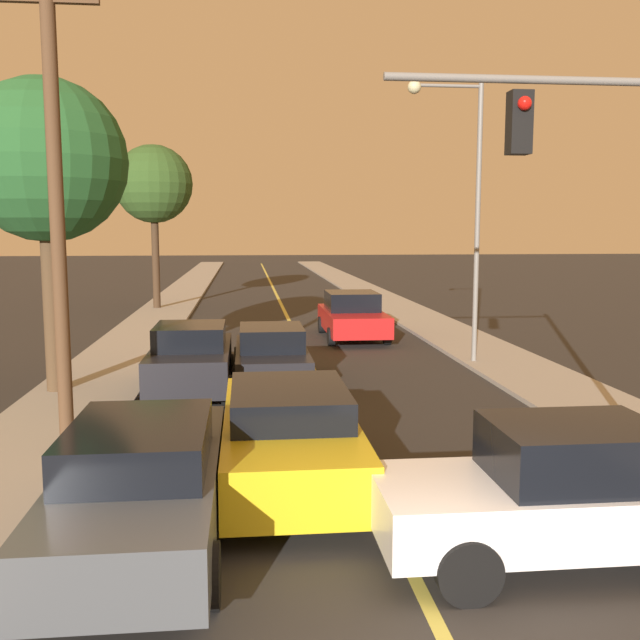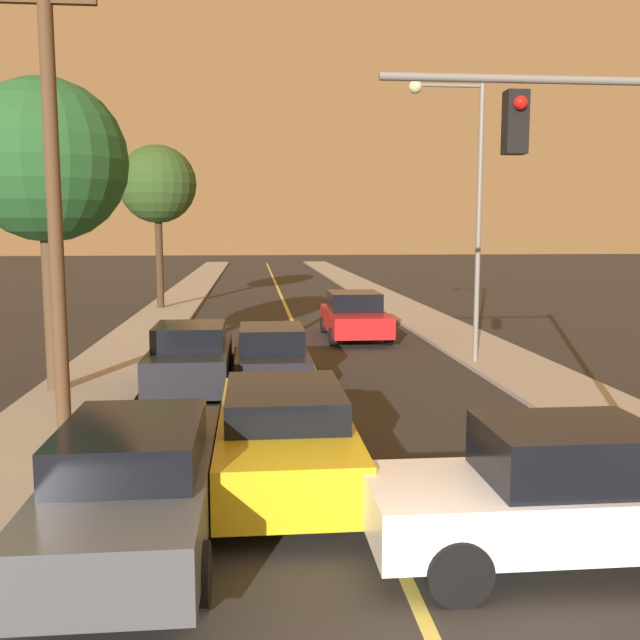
% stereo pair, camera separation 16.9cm
% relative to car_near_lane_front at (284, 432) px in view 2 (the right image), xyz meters
% --- Properties ---
extents(road_surface, '(8.46, 80.00, 0.01)m').
position_rel_car_near_lane_front_xyz_m(road_surface, '(1.18, 31.21, -0.78)').
color(road_surface, '#2D2B28').
rests_on(road_surface, ground).
extents(sidewalk_left, '(2.50, 80.00, 0.12)m').
position_rel_car_near_lane_front_xyz_m(sidewalk_left, '(-4.30, 31.21, -0.73)').
color(sidewalk_left, '#9E998E').
rests_on(sidewalk_left, ground).
extents(sidewalk_right, '(2.50, 80.00, 0.12)m').
position_rel_car_near_lane_front_xyz_m(sidewalk_right, '(6.67, 31.21, -0.73)').
color(sidewalk_right, '#9E998E').
rests_on(sidewalk_right, ground).
extents(car_near_lane_front, '(2.02, 5.17, 1.52)m').
position_rel_car_near_lane_front_xyz_m(car_near_lane_front, '(0.00, 0.00, 0.00)').
color(car_near_lane_front, gold).
rests_on(car_near_lane_front, ground).
extents(car_near_lane_second, '(1.85, 4.36, 1.46)m').
position_rel_car_near_lane_front_xyz_m(car_near_lane_second, '(0.00, 6.88, -0.03)').
color(car_near_lane_second, black).
rests_on(car_near_lane_second, ground).
extents(car_outer_lane_front, '(1.91, 5.03, 1.57)m').
position_rel_car_near_lane_front_xyz_m(car_outer_lane_front, '(-1.86, -1.98, 0.03)').
color(car_outer_lane_front, '#474C51').
rests_on(car_outer_lane_front, ground).
extents(car_outer_lane_second, '(1.88, 4.13, 1.67)m').
position_rel_car_near_lane_front_xyz_m(car_outer_lane_second, '(-1.86, 5.83, 0.07)').
color(car_outer_lane_second, black).
rests_on(car_outer_lane_second, ground).
extents(car_far_oncoming, '(2.08, 4.74, 1.62)m').
position_rel_car_near_lane_front_xyz_m(car_far_oncoming, '(3.09, 14.06, 0.02)').
color(car_far_oncoming, red).
rests_on(car_far_oncoming, ground).
extents(car_crossing_right, '(4.20, 1.85, 1.63)m').
position_rel_car_near_lane_front_xyz_m(car_crossing_right, '(2.95, -2.89, 0.03)').
color(car_crossing_right, white).
rests_on(car_crossing_right, ground).
extents(traffic_signal_mast, '(4.54, 0.42, 6.07)m').
position_rel_car_near_lane_front_xyz_m(traffic_signal_mast, '(4.79, -0.10, 3.43)').
color(traffic_signal_mast, slate).
rests_on(traffic_signal_mast, ground).
extents(streetlamp_right, '(2.08, 0.36, 7.63)m').
position_rel_car_near_lane_front_xyz_m(streetlamp_right, '(5.30, 8.87, 4.21)').
color(streetlamp_right, slate).
rests_on(streetlamp_right, ground).
extents(utility_pole_left, '(1.60, 0.24, 7.85)m').
position_rel_car_near_lane_front_xyz_m(utility_pole_left, '(-3.65, 1.75, 3.42)').
color(utility_pole_left, '#513823').
rests_on(utility_pole_left, ground).
extents(tree_left_near, '(3.60, 3.60, 6.99)m').
position_rel_car_near_lane_front_xyz_m(tree_left_near, '(-4.97, 6.25, 4.48)').
color(tree_left_near, '#4C3823').
rests_on(tree_left_near, ground).
extents(tree_left_far, '(3.59, 3.59, 7.55)m').
position_rel_car_near_lane_front_xyz_m(tree_left_far, '(-4.78, 23.72, 5.05)').
color(tree_left_far, '#3D2B1C').
rests_on(tree_left_far, ground).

